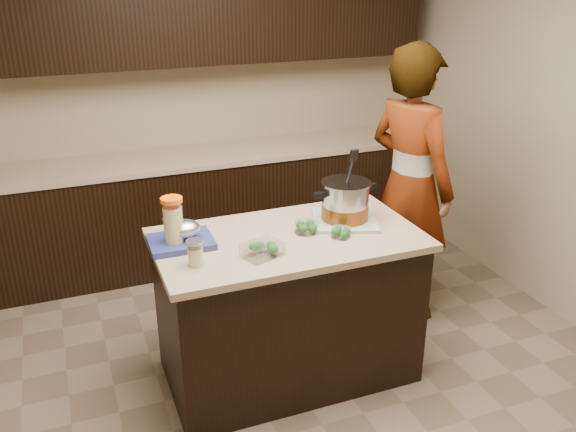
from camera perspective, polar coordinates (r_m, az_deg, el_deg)
name	(u,v)px	position (r m, az deg, el deg)	size (l,w,h in m)	color
ground_plane	(288,371)	(3.81, 0.00, -14.31)	(4.00, 4.00, 0.00)	brown
room_shell	(288,87)	(3.09, 0.00, 11.96)	(4.04, 4.04, 2.72)	tan
back_cabinets	(208,146)	(4.89, -7.50, 6.48)	(3.60, 0.63, 2.33)	black
island	(288,307)	(3.55, 0.00, -8.48)	(1.46, 0.81, 0.90)	black
dish_towel	(345,220)	(3.54, 5.31, -0.35)	(0.36, 0.36, 0.02)	#5C8056
stock_pot	(345,203)	(3.50, 5.38, 1.22)	(0.40, 0.31, 0.40)	#B7B7BC
lemonade_pitcher	(173,225)	(3.22, -10.68, -0.81)	(0.15, 0.15, 0.27)	#CFC67F
mason_jar	(195,253)	(3.04, -8.65, -3.48)	(0.10, 0.10, 0.14)	#CFC67F
broccoli_tub_left	(306,228)	(3.38, 1.74, -1.09)	(0.17, 0.17, 0.06)	silver
broccoli_tub_right	(341,233)	(3.34, 4.97, -1.59)	(0.14, 0.14, 0.05)	silver
broccoli_tub_rect	(262,250)	(3.11, -2.43, -3.21)	(0.23, 0.20, 0.07)	silver
blue_tray	(182,237)	(3.28, -9.86, -1.94)	(0.34, 0.28, 0.13)	navy
person	(410,185)	(4.10, 11.32, 2.83)	(0.68, 0.44, 1.86)	gray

